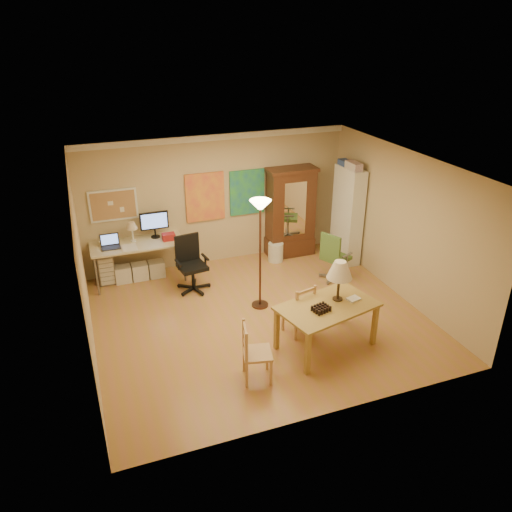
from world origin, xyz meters
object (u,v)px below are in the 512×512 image
object	(u,v)px
computer_desk	(140,257)
office_chair_black	(192,276)
office_chair_green	(334,267)
dining_table	(332,295)
armoire	(290,218)
bookshelf	(347,215)

from	to	relation	value
computer_desk	office_chair_black	bearing A→B (deg)	-41.61
computer_desk	office_chair_green	size ratio (longest dim) A/B	1.74
dining_table	office_chair_green	bearing A→B (deg)	59.72
armoire	office_chair_black	bearing A→B (deg)	-160.75
armoire	computer_desk	bearing A→B (deg)	-178.61
computer_desk	office_chair_green	world-z (taller)	computer_desk
armoire	bookshelf	bearing A→B (deg)	-33.44
office_chair_green	armoire	bearing A→B (deg)	103.25
dining_table	bookshelf	distance (m)	3.22
office_chair_green	bookshelf	size ratio (longest dim) A/B	0.50
office_chair_green	armoire	distance (m)	1.57
office_chair_green	armoire	size ratio (longest dim) A/B	0.52
armoire	bookshelf	size ratio (longest dim) A/B	0.96
dining_table	armoire	xyz separation A→B (m)	(0.78, 3.34, -0.05)
office_chair_black	office_chair_green	distance (m)	2.79
computer_desk	office_chair_black	size ratio (longest dim) A/B	1.65
dining_table	bookshelf	bearing A→B (deg)	56.36
office_chair_black	computer_desk	bearing A→B (deg)	138.39
office_chair_black	armoire	distance (m)	2.59
bookshelf	computer_desk	bearing A→B (deg)	172.20
office_chair_black	bookshelf	bearing A→B (deg)	2.96
computer_desk	armoire	xyz separation A→B (m)	(3.24, 0.08, 0.36)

